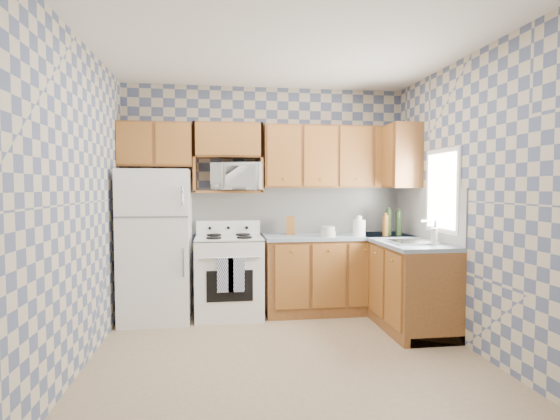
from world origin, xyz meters
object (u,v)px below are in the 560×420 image
at_px(refrigerator, 157,245).
at_px(stove_body, 229,277).
at_px(electric_kettle, 359,228).
at_px(microwave, 239,177).

relative_size(refrigerator, stove_body, 1.87).
bearing_deg(electric_kettle, refrigerator, 177.05).
distance_m(stove_body, microwave, 1.17).
xyz_separation_m(refrigerator, microwave, (0.92, 0.12, 0.77)).
bearing_deg(microwave, electric_kettle, 4.87).
distance_m(stove_body, electric_kettle, 1.61).
height_order(refrigerator, stove_body, refrigerator).
bearing_deg(microwave, refrigerator, -157.44).
bearing_deg(stove_body, refrigerator, -178.22).
bearing_deg(electric_kettle, stove_body, 174.54).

